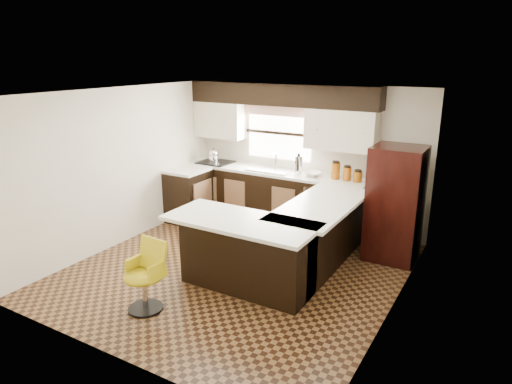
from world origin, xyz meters
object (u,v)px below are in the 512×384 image
Objects in this scene: refrigerator at (395,204)px; peninsula_return at (247,255)px; peninsula_long at (316,237)px; bar_chair at (143,277)px.

peninsula_return is at bearing -126.37° from refrigerator.
peninsula_long is at bearing -133.86° from refrigerator.
peninsula_return is 1.99× the size of bar_chair.
peninsula_long is at bearing 61.70° from peninsula_return.
refrigerator is 3.59m from bar_chair.
peninsula_return is at bearing 58.71° from bar_chair.
refrigerator reaches higher than peninsula_long.
refrigerator is 1.99× the size of bar_chair.
peninsula_long is 2.36× the size of bar_chair.
bar_chair is at bearing -126.03° from refrigerator.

